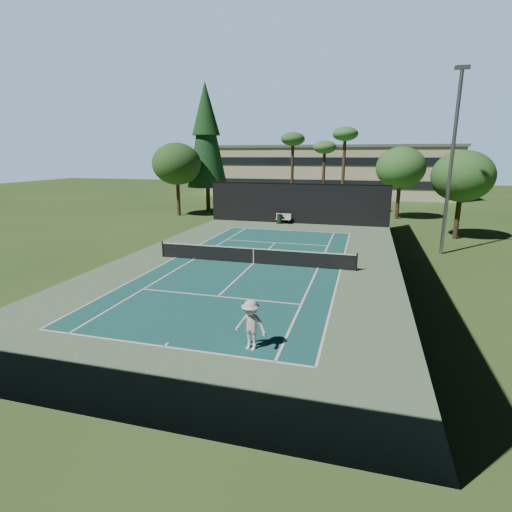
{
  "coord_description": "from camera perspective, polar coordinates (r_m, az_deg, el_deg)",
  "views": [
    {
      "loc": [
        6.72,
        -23.7,
        6.75
      ],
      "look_at": [
        1.0,
        -3.0,
        1.3
      ],
      "focal_mm": 28.0,
      "sensor_mm": 36.0,
      "label": 1
    }
  ],
  "objects": [
    {
      "name": "palm_b",
      "position": [
        49.98,
        9.78,
        14.74
      ],
      "size": [
        2.8,
        2.8,
        8.42
      ],
      "color": "#47311E",
      "rests_on": "ground"
    },
    {
      "name": "palm_c",
      "position": [
        46.82,
        12.61,
        16.18
      ],
      "size": [
        2.8,
        2.8,
        9.77
      ],
      "color": "#49351F",
      "rests_on": "ground"
    },
    {
      "name": "pine_tree",
      "position": [
        49.47,
        -7.14,
        17.38
      ],
      "size": [
        4.8,
        4.8,
        15.0
      ],
      "color": "#462E1E",
      "rests_on": "ground"
    },
    {
      "name": "tennis_ball_b",
      "position": [
        28.77,
        -0.96,
        0.74
      ],
      "size": [
        0.07,
        0.07,
        0.07
      ],
      "primitive_type": "sphere",
      "color": "#C4D22F",
      "rests_on": "ground"
    },
    {
      "name": "decid_tree_b",
      "position": [
        36.47,
        27.4,
        10.06
      ],
      "size": [
        4.8,
        4.8,
        7.14
      ],
      "color": "#412D1B",
      "rests_on": "ground"
    },
    {
      "name": "light_pole",
      "position": [
        30.17,
        26.17,
        12.27
      ],
      "size": [
        0.9,
        0.25,
        12.22
      ],
      "color": "gray",
      "rests_on": "ground"
    },
    {
      "name": "trash_bin",
      "position": [
        40.43,
        3.4,
        5.29
      ],
      "size": [
        0.56,
        0.56,
        0.95
      ],
      "color": "black",
      "rests_on": "ground"
    },
    {
      "name": "player",
      "position": [
        14.27,
        -0.76,
        -9.85
      ],
      "size": [
        1.29,
        0.88,
        1.85
      ],
      "primitive_type": "imported",
      "rotation": [
        0.0,
        0.0,
        -0.17
      ],
      "color": "silver",
      "rests_on": "ground"
    },
    {
      "name": "court_surface",
      "position": [
        25.54,
        -0.37,
        -1.06
      ],
      "size": [
        10.97,
        23.77,
        0.01
      ],
      "primitive_type": "cube",
      "color": "#1A5450",
      "rests_on": "ground"
    },
    {
      "name": "apron_slab",
      "position": [
        25.54,
        -0.37,
        -1.07
      ],
      "size": [
        18.0,
        32.0,
        0.01
      ],
      "primitive_type": "cube",
      "color": "#597854",
      "rests_on": "ground"
    },
    {
      "name": "park_bench",
      "position": [
        40.54,
        3.93,
        5.41
      ],
      "size": [
        1.5,
        0.45,
        1.02
      ],
      "color": "beige",
      "rests_on": "ground"
    },
    {
      "name": "tennis_ball_a",
      "position": [
        15.57,
        -23.97,
        -12.66
      ],
      "size": [
        0.06,
        0.06,
        0.06
      ],
      "primitive_type": "sphere",
      "color": "yellow",
      "rests_on": "ground"
    },
    {
      "name": "fence",
      "position": [
        25.15,
        -0.34,
        3.37
      ],
      "size": [
        18.04,
        32.05,
        4.03
      ],
      "color": "black",
      "rests_on": "ground"
    },
    {
      "name": "ground",
      "position": [
        25.54,
        -0.37,
        -1.08
      ],
      "size": [
        160.0,
        160.0,
        0.0
      ],
      "primitive_type": "plane",
      "color": "#2F4F1D",
      "rests_on": "ground"
    },
    {
      "name": "tennis_ball_c",
      "position": [
        26.41,
        3.42,
        -0.51
      ],
      "size": [
        0.08,
        0.08,
        0.08
      ],
      "primitive_type": "sphere",
      "color": "#C7E033",
      "rests_on": "ground"
    },
    {
      "name": "decid_tree_c",
      "position": [
        46.57,
        -11.25,
        12.76
      ],
      "size": [
        5.44,
        5.44,
        8.09
      ],
      "color": "#4E3021",
      "rests_on": "ground"
    },
    {
      "name": "court_lines",
      "position": [
        25.54,
        -0.37,
        -1.04
      ],
      "size": [
        11.07,
        23.87,
        0.01
      ],
      "color": "white",
      "rests_on": "ground"
    },
    {
      "name": "tennis_ball_d",
      "position": [
        32.13,
        -8.23,
        2.02
      ],
      "size": [
        0.06,
        0.06,
        0.06
      ],
      "primitive_type": "sphere",
      "color": "#D0F036",
      "rests_on": "ground"
    },
    {
      "name": "palm_a",
      "position": [
        48.51,
        5.29,
        15.88
      ],
      "size": [
        2.8,
        2.8,
        9.32
      ],
      "color": "#422C1C",
      "rests_on": "ground"
    },
    {
      "name": "tennis_net",
      "position": [
        25.4,
        -0.37,
        0.13
      ],
      "size": [
        12.9,
        0.1,
        1.1
      ],
      "color": "black",
      "rests_on": "ground"
    },
    {
      "name": "decid_tree_a",
      "position": [
        45.84,
        19.98,
        11.75
      ],
      "size": [
        5.12,
        5.12,
        7.62
      ],
      "color": "#3F2C1B",
      "rests_on": "ground"
    },
    {
      "name": "campus_building",
      "position": [
        70.05,
        10.16,
        11.94
      ],
      "size": [
        40.5,
        12.5,
        8.3
      ],
      "color": "#C0B495",
      "rests_on": "ground"
    }
  ]
}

